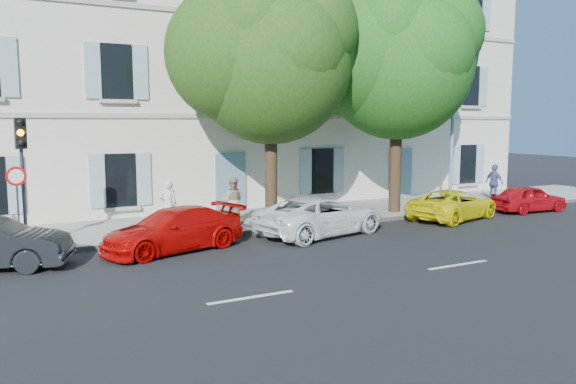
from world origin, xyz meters
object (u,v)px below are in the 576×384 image
tree_left (271,64)px  street_lamp (456,108)px  car_white_coupe (321,216)px  pedestrian_c (494,183)px  pedestrian_b (233,200)px  traffic_light (22,154)px  road_sign (17,190)px  pedestrian_a (168,205)px  car_red_coupe (173,230)px  car_red_hatchback (529,198)px  car_yellow_supercar (453,205)px  tree_right (398,65)px

tree_left → street_lamp: tree_left is taller
car_white_coupe → pedestrian_c: bearing=-90.8°
car_white_coupe → pedestrian_b: (-2.08, 2.66, 0.32)m
car_white_coupe → pedestrian_c: (10.72, 2.40, 0.34)m
car_white_coupe → traffic_light: traffic_light is taller
street_lamp → road_sign: bearing=-179.9°
traffic_light → pedestrian_a: bearing=12.8°
car_red_coupe → tree_left: (4.20, 2.07, 5.15)m
car_white_coupe → car_red_hatchback: car_white_coupe is taller
car_red_hatchback → traffic_light: size_ratio=0.90×
car_red_coupe → car_yellow_supercar: bearing=75.9°
tree_right → pedestrian_c: 7.80m
tree_left → pedestrian_c: 12.51m
tree_left → traffic_light: tree_left is taller
tree_left → street_lamp: bearing=-3.4°
pedestrian_a → car_white_coupe: bearing=153.1°
car_red_coupe → tree_left: tree_left is taller
car_red_hatchback → pedestrian_a: 14.93m
traffic_light → pedestrian_a: 4.94m
car_yellow_supercar → road_sign: size_ratio=1.77×
car_yellow_supercar → tree_left: (-6.96, 1.86, 5.20)m
pedestrian_b → pedestrian_c: size_ratio=0.98×
pedestrian_a → pedestrian_b: (2.35, -0.03, 0.00)m
street_lamp → tree_right: bearing=169.0°
car_red_coupe → road_sign: road_sign is taller
car_white_coupe → street_lamp: size_ratio=0.64×
road_sign → pedestrian_c: size_ratio=1.40×
car_yellow_supercar → street_lamp: 4.18m
car_red_hatchback → street_lamp: street_lamp is taller
car_yellow_supercar → street_lamp: street_lamp is taller
pedestrian_b → car_yellow_supercar: bearing=-168.2°
car_red_hatchback → tree_left: (-11.11, 1.93, 5.21)m
car_red_hatchback → pedestrian_a: bearing=84.2°
car_yellow_supercar → road_sign: (-15.17, 1.35, 1.28)m
car_yellow_supercar → car_red_hatchback: (4.16, -0.07, -0.01)m
car_red_coupe → tree_left: bearing=101.1°
car_yellow_supercar → tree_left: tree_left is taller
car_yellow_supercar → pedestrian_c: pedestrian_c is taller
traffic_light → street_lamp: street_lamp is taller
tree_right → car_yellow_supercar: bearing=-54.0°
car_yellow_supercar → tree_left: size_ratio=0.48×
car_red_hatchback → street_lamp: 4.95m
road_sign → car_yellow_supercar: bearing=-5.1°
traffic_light → car_red_coupe: bearing=-23.8°
traffic_light → pedestrian_c: bearing=2.1°
pedestrian_a → pedestrian_b: bearing=-176.3°
car_yellow_supercar → tree_right: bearing=20.0°
car_red_hatchback → road_sign: size_ratio=1.41×
tree_right → pedestrian_a: size_ratio=5.51×
road_sign → pedestrian_b: road_sign is taller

